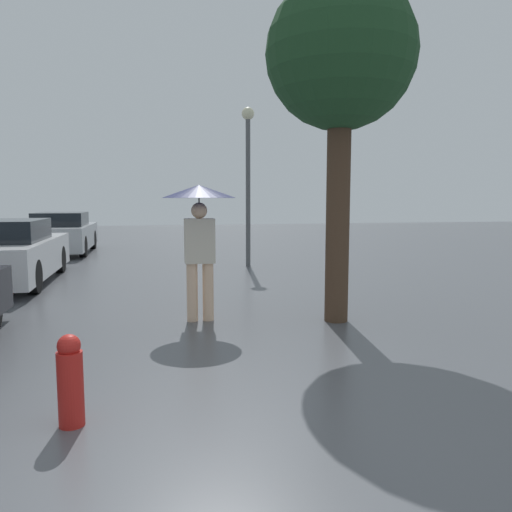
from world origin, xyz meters
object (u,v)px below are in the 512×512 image
at_px(parked_car_farthest, 63,234).
at_px(fire_hydrant, 70,381).
at_px(street_lamp, 248,163).
at_px(pedestrian, 199,216).
at_px(tree, 341,60).
at_px(parked_car_middle, 4,253).

distance_m(parked_car_farthest, fire_hydrant, 12.72).
bearing_deg(parked_car_farthest, street_lamp, -39.58).
bearing_deg(pedestrian, street_lamp, 72.13).
bearing_deg(street_lamp, parked_car_farthest, 140.42).
bearing_deg(tree, pedestrian, 167.69).
height_order(pedestrian, tree, tree).
xyz_separation_m(parked_car_middle, street_lamp, (5.21, 1.53, 1.94)).
distance_m(street_lamp, fire_hydrant, 9.19).
height_order(parked_car_farthest, street_lamp, street_lamp).
height_order(pedestrian, parked_car_middle, pedestrian).
bearing_deg(parked_car_middle, tree, -38.94).
distance_m(pedestrian, street_lamp, 5.78).
height_order(pedestrian, parked_car_farthest, pedestrian).
bearing_deg(parked_car_farthest, pedestrian, -71.07).
bearing_deg(tree, parked_car_middle, 141.06).
bearing_deg(pedestrian, parked_car_farthest, 108.93).
xyz_separation_m(parked_car_farthest, fire_hydrant, (2.02, -12.55, -0.26)).
bearing_deg(fire_hydrant, parked_car_middle, 107.88).
distance_m(tree, fire_hydrant, 5.09).
relative_size(pedestrian, street_lamp, 0.48).
xyz_separation_m(pedestrian, street_lamp, (1.74, 5.40, 1.10)).
bearing_deg(street_lamp, parked_car_middle, -163.61).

